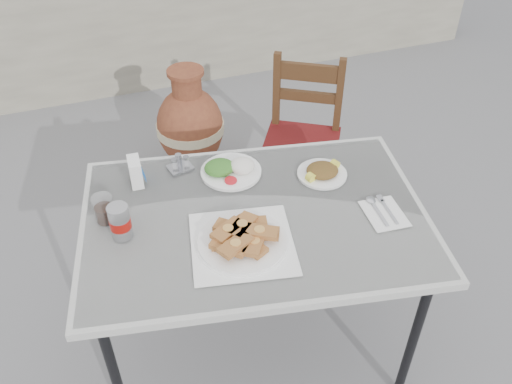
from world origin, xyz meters
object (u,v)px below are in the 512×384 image
object	(u,v)px
terracotta_urn	(190,128)
salad_rice_plate	(230,169)
cafe_table	(255,226)
salad_chopped_plate	(322,172)
cola_glass	(104,211)
soda_can	(120,222)
condiment_caddy	(180,165)
napkin_holder	(136,172)
chair	(302,140)
pide_plate	(242,237)

from	to	relation	value
terracotta_urn	salad_rice_plate	bearing A→B (deg)	-93.72
salad_rice_plate	cafe_table	bearing A→B (deg)	-87.99
salad_chopped_plate	cola_glass	distance (m)	0.86
terracotta_urn	soda_can	bearing A→B (deg)	-112.75
cafe_table	salad_rice_plate	distance (m)	0.28
cafe_table	soda_can	distance (m)	0.50
condiment_caddy	salad_chopped_plate	bearing A→B (deg)	-23.49
soda_can	napkin_holder	world-z (taller)	soda_can
chair	terracotta_urn	size ratio (longest dim) A/B	1.25
pide_plate	terracotta_urn	distance (m)	1.55
soda_can	cola_glass	size ratio (longest dim) A/B	1.24
pide_plate	terracotta_urn	size ratio (longest dim) A/B	0.59
pide_plate	napkin_holder	size ratio (longest dim) A/B	3.75
pide_plate	salad_rice_plate	xyz separation A→B (m)	(0.08, 0.40, -0.01)
salad_chopped_plate	cola_glass	xyz separation A→B (m)	(-0.86, 0.02, 0.03)
soda_can	cola_glass	bearing A→B (deg)	113.65
pide_plate	cola_glass	distance (m)	0.51
salad_rice_plate	condiment_caddy	distance (m)	0.21
napkin_holder	cafe_table	bearing A→B (deg)	-38.59
pide_plate	napkin_holder	distance (m)	0.54
napkin_holder	chair	xyz separation A→B (m)	(0.94, 0.48, -0.37)
salad_chopped_plate	soda_can	bearing A→B (deg)	-174.34
salad_rice_plate	soda_can	world-z (taller)	soda_can
soda_can	terracotta_urn	xyz separation A→B (m)	(0.54, 1.28, -0.51)
salad_rice_plate	chair	distance (m)	0.86
cola_glass	chair	distance (m)	1.32
cafe_table	salad_rice_plate	size ratio (longest dim) A/B	5.72
pide_plate	napkin_holder	xyz separation A→B (m)	(-0.28, 0.46, 0.02)
salad_rice_plate	soda_can	size ratio (longest dim) A/B	1.84
napkin_holder	chair	distance (m)	1.12
soda_can	cafe_table	bearing A→B (deg)	-6.51
cafe_table	chair	world-z (taller)	chair
pide_plate	condiment_caddy	xyz separation A→B (m)	(-0.10, 0.49, -0.01)
soda_can	cola_glass	xyz separation A→B (m)	(-0.04, 0.10, -0.02)
cafe_table	salad_chopped_plate	size ratio (longest dim) A/B	7.03
salad_chopped_plate	terracotta_urn	bearing A→B (deg)	102.92
cafe_table	napkin_holder	distance (m)	0.52
napkin_holder	soda_can	bearing A→B (deg)	-106.68
condiment_caddy	chair	world-z (taller)	chair
cafe_table	condiment_caddy	bearing A→B (deg)	117.99
cafe_table	soda_can	xyz separation A→B (m)	(-0.48, 0.05, 0.12)
pide_plate	salad_rice_plate	distance (m)	0.41
pide_plate	soda_can	xyz separation A→B (m)	(-0.39, 0.18, 0.03)
salad_rice_plate	cola_glass	distance (m)	0.53
soda_can	salad_rice_plate	bearing A→B (deg)	24.88
salad_rice_plate	terracotta_urn	bearing A→B (deg)	86.28
condiment_caddy	cafe_table	bearing A→B (deg)	-62.01
soda_can	terracotta_urn	world-z (taller)	soda_can
cafe_table	salad_rice_plate	world-z (taller)	salad_rice_plate
napkin_holder	pide_plate	bearing A→B (deg)	-55.21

